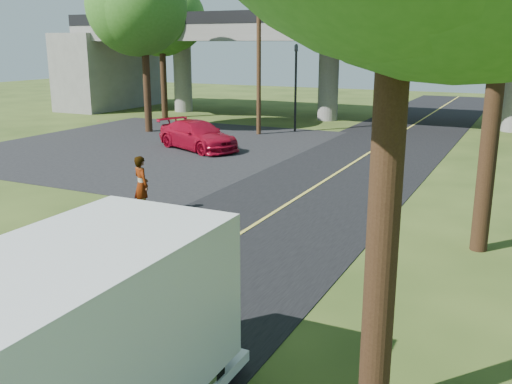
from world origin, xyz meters
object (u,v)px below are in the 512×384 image
Objects in this scene: utility_pole at (259,55)px; step_van at (29,375)px; tree_left_far at (162,10)px; pedestrian at (141,185)px; red_sedan at (198,135)px; traffic_signal at (296,79)px.

utility_pole is 1.34× the size of step_van.
tree_left_far reaches higher than pedestrian.
step_van is at bearing -130.39° from red_sedan.
traffic_signal is at bearing 7.50° from red_sedan.
step_van is (18.99, -30.00, -5.92)m from tree_left_far.
red_sedan is 2.71× the size of pedestrian.
utility_pole is 10.45m from tree_left_far.
red_sedan is at bearing -105.20° from traffic_signal.
utility_pole is at bearing 109.85° from step_van.
traffic_signal is 0.53× the size of tree_left_far.
step_van is 11.68m from pedestrian.
step_van is (8.20, -28.16, -1.67)m from traffic_signal.
tree_left_far is (-9.29, 3.84, 2.86)m from utility_pole.
tree_left_far is at bearing 170.35° from traffic_signal.
utility_pole reaches higher than traffic_signal.
tree_left_far is 5.35× the size of pedestrian.
step_van is at bearing -69.66° from utility_pole.
utility_pole is at bearing 16.58° from red_sedan.
traffic_signal is 0.77× the size of step_van.
red_sedan is at bearing -48.08° from tree_left_far.
utility_pole is at bearing -22.43° from tree_left_far.
tree_left_far is (-10.79, 1.84, 4.25)m from traffic_signal.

